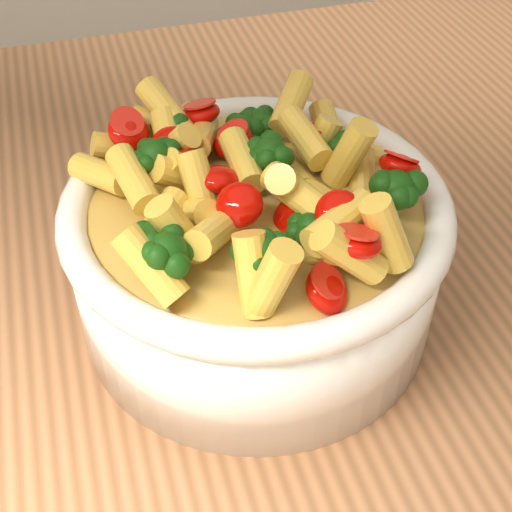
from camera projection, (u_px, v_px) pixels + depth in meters
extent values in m
cube|color=#AE734A|center=(159.00, 280.00, 0.56)|extent=(1.20, 0.80, 0.04)
cylinder|color=#AE734A|center=(460.00, 265.00, 1.23)|extent=(0.05, 0.05, 0.86)
cylinder|color=white|center=(256.00, 261.00, 0.48)|extent=(0.24, 0.24, 0.09)
ellipsoid|color=white|center=(256.00, 292.00, 0.50)|extent=(0.22, 0.22, 0.04)
torus|color=white|center=(256.00, 206.00, 0.45)|extent=(0.25, 0.25, 0.02)
ellipsoid|color=gold|center=(256.00, 206.00, 0.45)|extent=(0.21, 0.21, 0.02)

